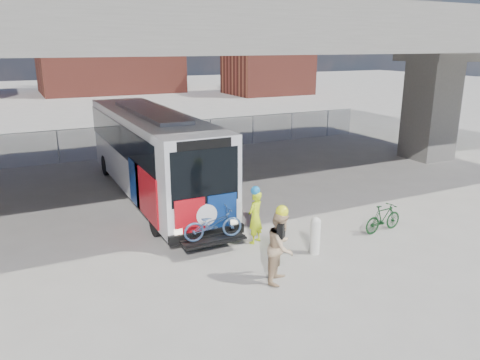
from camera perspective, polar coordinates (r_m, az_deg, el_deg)
ground at (r=17.55m, az=-0.29°, el=-4.73°), size 160.00×160.00×0.00m
bus at (r=20.07m, az=-10.80°, el=3.94°), size 2.67×12.95×3.69m
overpass at (r=20.06m, az=-5.58°, el=16.91°), size 40.00×16.00×7.95m
chainlink_fence at (r=28.10m, az=-11.20°, el=5.95°), size 30.00×0.06×30.00m
brick_buildings at (r=63.52m, az=-19.42°, el=14.53°), size 54.00×22.00×12.00m
smokestack at (r=73.14m, az=-10.13°, el=20.83°), size 2.20×2.20×25.00m
bollard at (r=14.69m, az=9.16°, el=-6.53°), size 0.31×0.31×1.20m
cyclist_hivis at (r=15.19m, az=1.86°, el=-4.37°), size 0.77×0.69×1.94m
cyclist_tan at (r=12.79m, az=5.02°, el=-8.01°), size 1.23×1.22×2.20m
bike_parked at (r=16.95m, az=17.07°, el=-4.46°), size 1.68×0.61×0.99m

